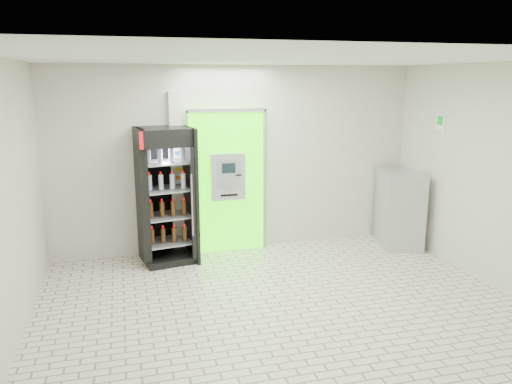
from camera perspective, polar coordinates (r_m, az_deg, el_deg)
name	(u,v)px	position (r m, az deg, el deg)	size (l,w,h in m)	color
ground	(284,310)	(6.31, 3.27, -13.36)	(6.00, 6.00, 0.00)	beige
room_shell	(287,163)	(5.74, 3.51, 3.38)	(6.00, 6.00, 6.00)	beige
atm_assembly	(227,180)	(8.10, -3.35, 1.34)	(1.30, 0.24, 2.33)	#30E503
pillar	(178,175)	(8.00, -8.90, 1.99)	(0.22, 0.11, 2.60)	silver
beverage_cooler	(167,198)	(7.75, -10.19, -0.70)	(0.89, 0.84, 2.08)	black
steel_cabinet	(399,208)	(8.80, 16.06, -1.81)	(0.88, 1.09, 1.27)	#ADB0B5
exit_sign	(441,122)	(8.32, 20.34, 7.48)	(0.02, 0.22, 0.26)	white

